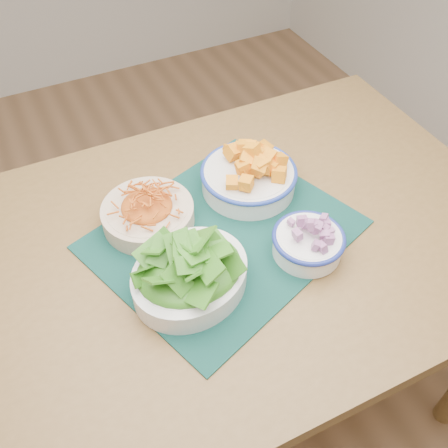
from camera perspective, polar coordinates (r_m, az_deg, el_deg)
name	(u,v)px	position (r m, az deg, el deg)	size (l,w,h in m)	color
ground	(147,405)	(1.69, -8.78, -19.81)	(4.00, 4.00, 0.00)	#9B704B
table	(230,263)	(1.13, 0.65, -4.49)	(1.27, 0.86, 0.75)	brown
placemat	(224,234)	(1.06, 0.00, -1.18)	(0.51, 0.42, 0.00)	black
carrot_bowl	(147,210)	(1.07, -8.74, 1.56)	(0.24, 0.24, 0.08)	beige
squash_bowl	(249,171)	(1.12, 2.86, 6.12)	(0.24, 0.24, 0.11)	silver
lettuce_bowl	(189,269)	(0.93, -3.97, -5.14)	(0.29, 0.27, 0.11)	white
onion_bowl	(308,240)	(1.01, 9.63, -1.80)	(0.18, 0.18, 0.08)	white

